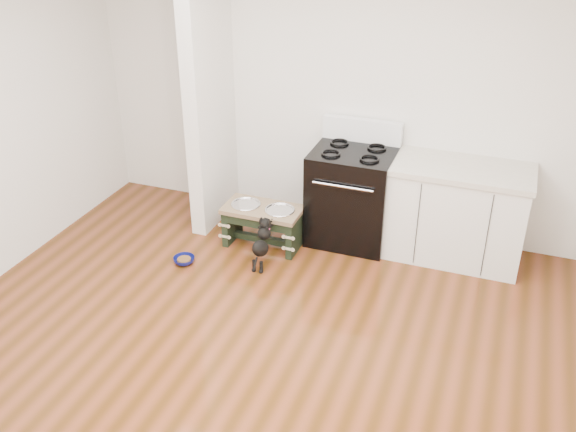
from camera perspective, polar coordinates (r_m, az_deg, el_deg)
The scene contains 8 objects.
ground at distance 4.78m, azimuth -4.66°, elevation -13.78°, with size 5.00×5.00×0.00m, color #47270C.
room_shell at distance 3.88m, azimuth -5.58°, elevation 4.20°, with size 5.00×5.00×5.00m.
partition_wall at distance 6.23m, azimuth -7.02°, elevation 10.94°, with size 0.15×0.80×2.70m, color silver.
oven_range at distance 6.14m, azimuth 5.70°, elevation 1.92°, with size 0.76×0.69×1.14m.
cabinet_run at distance 6.03m, azimuth 14.74°, elevation 0.28°, with size 1.24×0.64×0.91m.
dog_feeder at distance 6.08m, azimuth -2.27°, elevation -0.24°, with size 0.74×0.39×0.42m.
puppy at distance 5.78m, azimuth -2.34°, elevation -2.34°, with size 0.13×0.38×0.45m.
floor_bowl at distance 6.00m, azimuth -9.22°, elevation -3.90°, with size 0.21×0.21×0.06m.
Camera 1 is at (1.58, -3.17, 3.21)m, focal length 40.00 mm.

